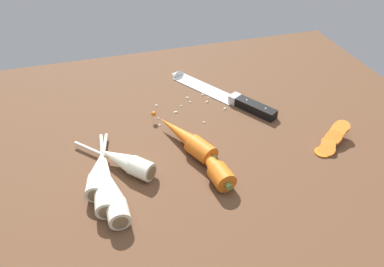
{
  "coord_description": "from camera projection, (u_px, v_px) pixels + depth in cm",
  "views": [
    {
      "loc": [
        -19.95,
        -68.94,
        54.6
      ],
      "look_at": [
        0.0,
        -2.0,
        1.5
      ],
      "focal_mm": 36.72,
      "sensor_mm": 36.0,
      "label": 1
    }
  ],
  "objects": [
    {
      "name": "parsnip_front",
      "position": [
        104.0,
        182.0,
        0.75
      ],
      "size": [
        4.86,
        24.14,
        4.0
      ],
      "color": "silver",
      "rests_on": "ground_plane"
    },
    {
      "name": "ground_plane",
      "position": [
        190.0,
        140.0,
        0.91
      ],
      "size": [
        120.0,
        90.0,
        4.0
      ],
      "primitive_type": "cube",
      "color": "brown"
    },
    {
      "name": "parsnip_mid_right",
      "position": [
        125.0,
        161.0,
        0.8
      ],
      "size": [
        15.56,
        16.8,
        4.0
      ],
      "color": "silver",
      "rests_on": "ground_plane"
    },
    {
      "name": "parsnip_back",
      "position": [
        114.0,
        196.0,
        0.72
      ],
      "size": [
        4.31,
        20.32,
        4.0
      ],
      "color": "silver",
      "rests_on": "ground_plane"
    },
    {
      "name": "whole_carrot",
      "position": [
        187.0,
        138.0,
        0.85
      ],
      "size": [
        10.93,
        20.69,
        4.2
      ],
      "color": "orange",
      "rests_on": "ground_plane"
    },
    {
      "name": "mince_crumbs",
      "position": [
        190.0,
        105.0,
        0.99
      ],
      "size": [
        17.95,
        12.73,
        0.84
      ],
      "color": "beige",
      "rests_on": "ground_plane"
    },
    {
      "name": "parsnip_mid_left",
      "position": [
        99.0,
        172.0,
        0.77
      ],
      "size": [
        6.53,
        19.73,
        4.0
      ],
      "color": "silver",
      "rests_on": "ground_plane"
    },
    {
      "name": "chefs_knife",
      "position": [
        217.0,
        92.0,
        1.03
      ],
      "size": [
        20.85,
        31.44,
        4.18
      ],
      "color": "silver",
      "rests_on": "ground_plane"
    },
    {
      "name": "whole_carrot_second",
      "position": [
        213.0,
        164.0,
        0.79
      ],
      "size": [
        5.83,
        17.18,
        4.2
      ],
      "color": "orange",
      "rests_on": "ground_plane"
    },
    {
      "name": "carrot_slice_stack",
      "position": [
        333.0,
        139.0,
        0.86
      ],
      "size": [
        10.65,
        7.85,
        4.16
      ],
      "color": "orange",
      "rests_on": "ground_plane"
    }
  ]
}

